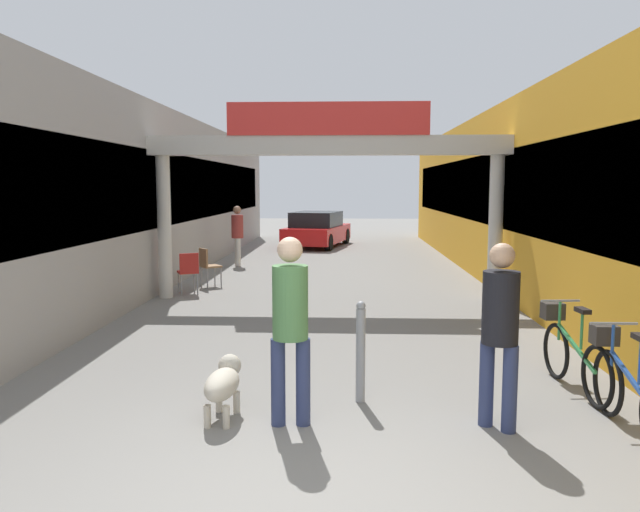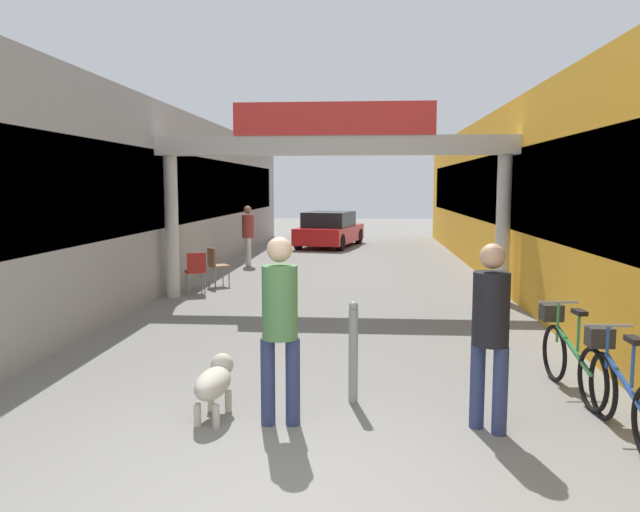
{
  "view_description": "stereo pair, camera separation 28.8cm",
  "coord_description": "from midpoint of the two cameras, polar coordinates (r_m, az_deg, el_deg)",
  "views": [
    {
      "loc": [
        0.39,
        -4.28,
        2.3
      ],
      "look_at": [
        0.0,
        4.58,
        1.3
      ],
      "focal_mm": 35.0,
      "sensor_mm": 36.0,
      "label": 1
    },
    {
      "loc": [
        0.68,
        -4.26,
        2.3
      ],
      "look_at": [
        0.0,
        4.58,
        1.3
      ],
      "focal_mm": 35.0,
      "sensor_mm": 36.0,
      "label": 2
    }
  ],
  "objects": [
    {
      "name": "pedestrian_with_dog",
      "position": [
        5.95,
        -4.13,
        -5.65
      ],
      "size": [
        0.39,
        0.36,
        1.82
      ],
      "color": "navy",
      "rests_on": "ground_plane"
    },
    {
      "name": "bicycle_green_second",
      "position": [
        7.62,
        20.97,
        -8.16
      ],
      "size": [
        0.46,
        1.69,
        0.98
      ],
      "color": "black",
      "rests_on": "ground_plane"
    },
    {
      "name": "parked_car_red",
      "position": [
        23.71,
        -0.61,
        2.42
      ],
      "size": [
        2.54,
        4.28,
        1.33
      ],
      "color": "red",
      "rests_on": "ground_plane"
    },
    {
      "name": "storefront_right",
      "position": [
        15.94,
        19.22,
        5.07
      ],
      "size": [
        3.0,
        26.0,
        4.04
      ],
      "color": "gold",
      "rests_on": "ground_plane"
    },
    {
      "name": "ground_plane",
      "position": [
        4.88,
        -4.36,
        -21.7
      ],
      "size": [
        80.0,
        80.0,
        0.0
      ],
      "primitive_type": "plane",
      "color": "gray"
    },
    {
      "name": "dog_on_leash",
      "position": [
        6.39,
        -10.1,
        -11.3
      ],
      "size": [
        0.35,
        0.8,
        0.58
      ],
      "color": "beige",
      "rests_on": "ground_plane"
    },
    {
      "name": "arcade_sign_gateway",
      "position": [
        12.54,
        0.08,
        8.61
      ],
      "size": [
        7.4,
        0.47,
        3.93
      ],
      "color": "beige",
      "rests_on": "ground_plane"
    },
    {
      "name": "pedestrian_carrying_crate",
      "position": [
        18.14,
        -8.02,
        2.22
      ],
      "size": [
        0.43,
        0.43,
        1.73
      ],
      "color": "silver",
      "rests_on": "ground_plane"
    },
    {
      "name": "cafe_chair_red_nearer",
      "position": [
        13.55,
        -12.54,
        -1.19
      ],
      "size": [
        0.53,
        0.53,
        0.89
      ],
      "color": "gray",
      "rests_on": "ground_plane"
    },
    {
      "name": "storefront_left",
      "position": [
        16.28,
        -17.78,
        5.14
      ],
      "size": [
        3.0,
        26.0,
        4.04
      ],
      "color": "#9E9993",
      "rests_on": "ground_plane"
    },
    {
      "name": "bicycle_blue_nearest",
      "position": [
        6.55,
        25.1,
        -10.7
      ],
      "size": [
        0.46,
        1.69,
        0.98
      ],
      "color": "black",
      "rests_on": "ground_plane"
    },
    {
      "name": "cafe_chair_wood_farther",
      "position": [
        14.46,
        -10.8,
        -0.67
      ],
      "size": [
        0.56,
        0.56,
        0.89
      ],
      "color": "gray",
      "rests_on": "ground_plane"
    },
    {
      "name": "pedestrian_companion",
      "position": [
        6.05,
        14.83,
        -5.96
      ],
      "size": [
        0.48,
        0.48,
        1.78
      ],
      "color": "navy",
      "rests_on": "ground_plane"
    },
    {
      "name": "bollard_post_metal",
      "position": [
        6.69,
        2.49,
        -8.68
      ],
      "size": [
        0.1,
        0.1,
        1.09
      ],
      "color": "gray",
      "rests_on": "ground_plane"
    }
  ]
}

